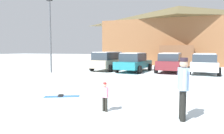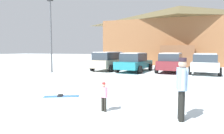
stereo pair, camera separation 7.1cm
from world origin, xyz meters
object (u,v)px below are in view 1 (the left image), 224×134
parked_maroon_van (170,62)px  parked_white_suv (204,63)px  parked_teal_hatchback (134,62)px  parked_beige_suv (108,60)px  ski_lodge (178,35)px  lamp_post (50,32)px  skier_child_in_pink_snowsuit (105,95)px  skier_adult_in_blue_parka (183,85)px  pair_of_skis (62,96)px

parked_maroon_van → parked_white_suv: parked_maroon_van is taller
parked_teal_hatchback → parked_beige_suv: bearing=172.9°
ski_lodge → parked_teal_hatchback: (-2.88, -12.33, -3.17)m
parked_maroon_van → lamp_post: lamp_post is taller
parked_maroon_van → skier_child_in_pink_snowsuit: bearing=-93.8°
parked_teal_hatchback → parked_maroon_van: parked_teal_hatchback is taller
parked_beige_suv → parked_maroon_van: bearing=3.2°
parked_maroon_van → lamp_post: size_ratio=0.70×
parked_maroon_van → skier_adult_in_blue_parka: bearing=-83.2°
parked_teal_hatchback → skier_child_in_pink_snowsuit: bearing=-79.0°
parked_teal_hatchback → lamp_post: size_ratio=0.78×
pair_of_skis → parked_maroon_van: bearing=73.6°
parked_teal_hatchback → lamp_post: lamp_post is taller
parked_teal_hatchback → parked_white_suv: (5.63, 0.62, 0.05)m
ski_lodge → skier_adult_in_blue_parka: ski_lodge is taller
parked_maroon_van → pair_of_skis: size_ratio=3.06×
ski_lodge → skier_adult_in_blue_parka: bearing=-86.2°
ski_lodge → pair_of_skis: bearing=-97.7°
parked_teal_hatchback → parked_maroon_van: bearing=11.8°
parked_maroon_van → pair_of_skis: parked_maroon_van is taller
skier_child_in_pink_snowsuit → pair_of_skis: 2.68m
parked_maroon_van → pair_of_skis: (-3.19, -10.87, -0.87)m
skier_adult_in_blue_parka → lamp_post: lamp_post is taller
parked_maroon_van → ski_lodge: bearing=90.7°
parked_beige_suv → parked_teal_hatchback: (2.56, -0.32, -0.09)m
ski_lodge → skier_child_in_pink_snowsuit: bearing=-91.6°
skier_adult_in_blue_parka → lamp_post: bearing=142.9°
parked_white_suv → skier_adult_in_blue_parka: bearing=-95.7°
ski_lodge → parked_teal_hatchback: 13.05m
parked_beige_suv → lamp_post: size_ratio=0.77×
parked_teal_hatchback → parked_maroon_van: size_ratio=1.12×
ski_lodge → lamp_post: (-9.10, -15.58, -0.62)m
parked_beige_suv → skier_child_in_pink_snowsuit: bearing=-67.8°
ski_lodge → parked_teal_hatchback: size_ratio=4.19×
parked_beige_suv → parked_white_suv: 8.19m
parked_white_suv → skier_adult_in_blue_parka: size_ratio=2.69×
parked_teal_hatchback → lamp_post: bearing=-152.4°
ski_lodge → parked_white_suv: size_ratio=4.41×
parked_teal_hatchback → skier_adult_in_blue_parka: skier_adult_in_blue_parka is taller
pair_of_skis → ski_lodge: bearing=82.3°
skier_child_in_pink_snowsuit → ski_lodge: bearing=88.4°
skier_adult_in_blue_parka → parked_beige_suv: bearing=121.1°
skier_child_in_pink_snowsuit → parked_teal_hatchback: bearing=101.0°
parked_white_suv → pair_of_skis: bearing=-118.1°
parked_white_suv → skier_adult_in_blue_parka: skier_adult_in_blue_parka is taller
ski_lodge → parked_maroon_van: 12.10m
ski_lodge → parked_maroon_van: size_ratio=4.71×
parked_maroon_van → skier_adult_in_blue_parka: size_ratio=2.52×
parked_teal_hatchback → parked_maroon_van: 3.09m
lamp_post → parked_maroon_van: bearing=22.8°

